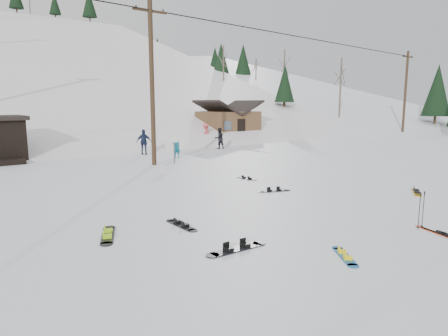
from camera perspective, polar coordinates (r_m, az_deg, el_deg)
ground at (r=11.12m, az=14.91°, el=-9.37°), size 200.00×200.00×0.00m
ski_slope at (r=63.91m, az=-28.41°, el=-5.90°), size 60.00×85.24×65.97m
ridge_right at (r=74.46m, az=2.41°, el=-1.96°), size 45.66×93.98×54.59m
treeline_right at (r=65.78m, az=5.57°, el=6.19°), size 20.00×60.00×10.00m
utility_pole at (r=22.94m, az=-10.26°, el=12.09°), size 2.00×0.26×9.00m
utility_pole_right at (r=48.43m, az=24.48°, el=9.86°), size 2.00×0.26×9.00m
trail_sign at (r=23.17m, az=-7.11°, el=3.70°), size 0.50×0.09×1.85m
cabin at (r=38.42m, az=0.58°, el=6.27°), size 5.39×4.40×3.77m
hero_snowboard at (r=9.78m, az=16.87°, el=-11.93°), size 0.86×1.13×0.09m
hero_skis at (r=12.23m, az=28.94°, el=-8.40°), size 0.66×1.82×0.10m
ski_poles at (r=12.51m, az=26.36°, el=-5.37°), size 0.29×0.08×1.06m
board_scatter_a at (r=9.80m, az=1.84°, el=-11.43°), size 1.72×0.37×0.12m
board_scatter_b at (r=11.66m, az=-6.13°, el=-8.08°), size 0.29×1.47×0.10m
board_scatter_c at (r=11.19m, az=-16.25°, el=-9.14°), size 0.87×1.56×0.12m
board_scatter_d at (r=16.09m, az=7.17°, el=-3.26°), size 1.31×0.66×0.10m
board_scatter_e at (r=17.47m, az=25.81°, el=-3.12°), size 1.29×0.95×0.10m
board_scatter_f at (r=18.57m, az=3.26°, el=-1.51°), size 0.37×1.29×0.09m
skier_teal at (r=25.84m, az=-6.81°, el=3.05°), size 0.54×0.37×1.44m
skier_dark at (r=30.76m, az=-0.69°, el=4.26°), size 0.87×0.72×1.62m
skier_pink at (r=34.53m, az=-2.63°, el=4.93°), size 1.32×1.16×1.77m
skier_navy at (r=27.73m, az=-11.35°, el=3.65°), size 1.09×0.88×1.73m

